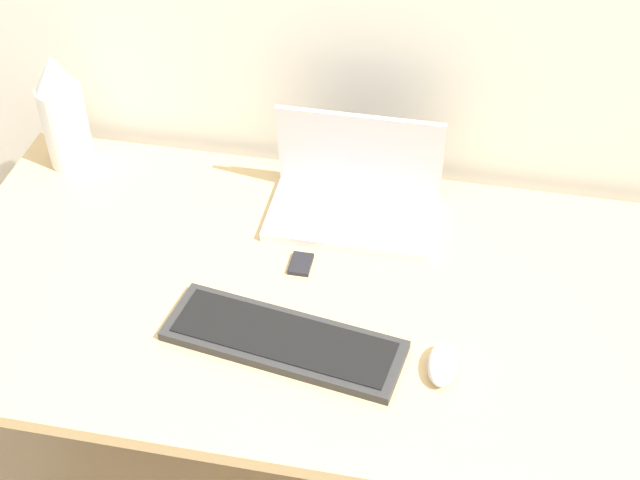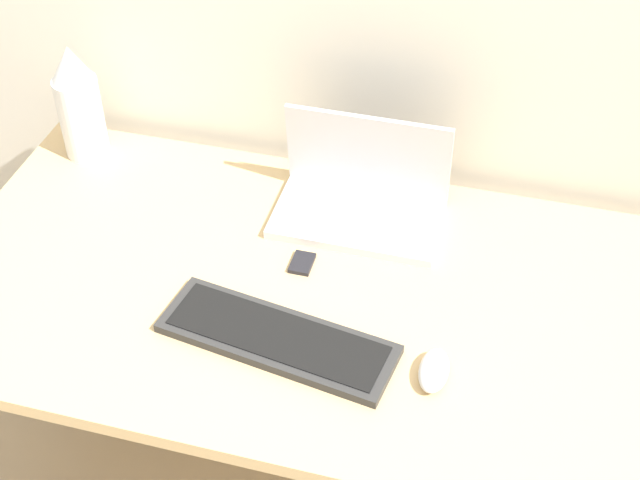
# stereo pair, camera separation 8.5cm
# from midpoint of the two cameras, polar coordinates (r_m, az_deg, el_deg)

# --- Properties ---
(desk) EXTENTS (1.44, 0.79, 0.72)m
(desk) POSITION_cam_midpoint_polar(r_m,az_deg,el_deg) (1.78, -2.59, -4.88)
(desk) COLOR tan
(desk) RESTS_ON ground_plane
(laptop) EXTENTS (0.35, 0.21, 0.22)m
(laptop) POSITION_cam_midpoint_polar(r_m,az_deg,el_deg) (1.86, 0.91, 2.90)
(laptop) COLOR silver
(laptop) RESTS_ON desk
(keyboard) EXTENTS (0.45, 0.21, 0.02)m
(keyboard) POSITION_cam_midpoint_polar(r_m,az_deg,el_deg) (1.62, -3.88, -6.46)
(keyboard) COLOR #2D2D2D
(keyboard) RESTS_ON desk
(mouse) EXTENTS (0.05, 0.10, 0.03)m
(mouse) POSITION_cam_midpoint_polar(r_m,az_deg,el_deg) (1.58, 6.31, -7.95)
(mouse) COLOR silver
(mouse) RESTS_ON desk
(vase) EXTENTS (0.10, 0.10, 0.27)m
(vase) POSITION_cam_midpoint_polar(r_m,az_deg,el_deg) (2.05, -17.31, 7.80)
(vase) COLOR white
(vase) RESTS_ON desk
(mp3_player) EXTENTS (0.04, 0.06, 0.01)m
(mp3_player) POSITION_cam_midpoint_polar(r_m,az_deg,el_deg) (1.77, -2.62, -1.57)
(mp3_player) COLOR black
(mp3_player) RESTS_ON desk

